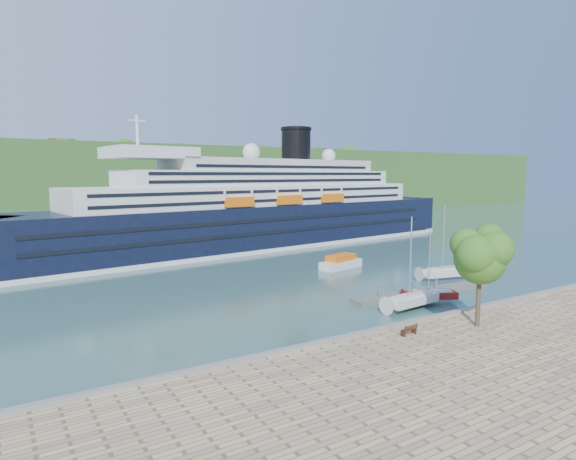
# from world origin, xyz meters

# --- Properties ---
(ground) EXTENTS (400.00, 400.00, 0.00)m
(ground) POSITION_xyz_m (0.00, 0.00, 0.00)
(ground) COLOR #325954
(ground) RESTS_ON ground
(far_hillside) EXTENTS (400.00, 50.00, 24.00)m
(far_hillside) POSITION_xyz_m (0.00, 145.00, 12.00)
(far_hillside) COLOR #325823
(far_hillside) RESTS_ON ground
(quay_coping) EXTENTS (220.00, 0.50, 0.30)m
(quay_coping) POSITION_xyz_m (0.00, -0.20, 1.15)
(quay_coping) COLOR slate
(quay_coping) RESTS_ON promenade
(cruise_ship) EXTENTS (108.26, 29.44, 24.06)m
(cruise_ship) POSITION_xyz_m (3.93, 53.51, 12.03)
(cruise_ship) COLOR black
(cruise_ship) RESTS_ON ground
(park_bench) EXTENTS (1.59, 0.69, 1.01)m
(park_bench) POSITION_xyz_m (-10.31, -2.34, 1.51)
(park_bench) COLOR #4C2715
(park_bench) RESTS_ON promenade
(promenade_tree) EXTENTS (5.93, 5.93, 9.82)m
(promenade_tree) POSITION_xyz_m (-3.39, -3.79, 5.91)
(promenade_tree) COLOR #255516
(promenade_tree) RESTS_ON promenade
(floating_pontoon) EXTENTS (19.96, 3.52, 0.44)m
(floating_pontoon) POSITION_xyz_m (4.30, 9.60, 0.22)
(floating_pontoon) COLOR slate
(floating_pontoon) RESTS_ON ground
(sailboat_white_near) EXTENTS (7.49, 2.64, 9.49)m
(sailboat_white_near) POSITION_xyz_m (-1.49, 5.72, 4.74)
(sailboat_white_near) COLOR silver
(sailboat_white_near) RESTS_ON ground
(sailboat_red) EXTENTS (6.28, 4.15, 7.93)m
(sailboat_red) POSITION_xyz_m (2.35, 6.44, 3.96)
(sailboat_red) COLOR maroon
(sailboat_red) RESTS_ON ground
(sailboat_white_far) EXTENTS (7.87, 3.75, 9.81)m
(sailboat_white_far) POSITION_xyz_m (13.03, 13.61, 4.90)
(sailboat_white_far) COLOR silver
(sailboat_white_far) RESTS_ON ground
(tender_launch) EXTENTS (8.03, 4.41, 2.10)m
(tender_launch) POSITION_xyz_m (5.77, 27.51, 1.05)
(tender_launch) COLOR orange
(tender_launch) RESTS_ON ground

